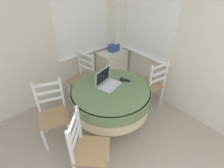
{
  "coord_description": "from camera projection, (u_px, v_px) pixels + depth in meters",
  "views": [
    {
      "loc": [
        -0.58,
        0.44,
        2.23
      ],
      "look_at": [
        0.88,
        2.18,
        0.66
      ],
      "focal_mm": 28.0,
      "sensor_mm": 36.0,
      "label": 1
    }
  ],
  "objects": [
    {
      "name": "corner_room_shell",
      "position": [
        131.0,
        46.0,
        2.45
      ],
      "size": [
        4.18,
        5.12,
        2.55
      ],
      "color": "silver",
      "rests_on": "ground_plane"
    },
    {
      "name": "round_dining_table",
      "position": [
        111.0,
        97.0,
        2.63
      ],
      "size": [
        1.19,
        1.19,
        0.73
      ],
      "color": "#4C3D2D",
      "rests_on": "ground_plane"
    },
    {
      "name": "laptop",
      "position": [
        107.0,
        82.0,
        2.58
      ],
      "size": [
        0.39,
        0.33,
        0.25
      ],
      "color": "silver",
      "rests_on": "round_dining_table"
    },
    {
      "name": "computer_mouse",
      "position": [
        123.0,
        79.0,
        2.69
      ],
      "size": [
        0.07,
        0.1,
        0.05
      ],
      "color": "black",
      "rests_on": "round_dining_table"
    },
    {
      "name": "cell_phone",
      "position": [
        127.0,
        80.0,
        2.7
      ],
      "size": [
        0.07,
        0.11,
        0.01
      ],
      "color": "black",
      "rests_on": "round_dining_table"
    },
    {
      "name": "dining_chair_near_back_window",
      "position": [
        83.0,
        79.0,
        3.26
      ],
      "size": [
        0.46,
        0.47,
        0.96
      ],
      "color": "#A87F51",
      "rests_on": "ground_plane"
    },
    {
      "name": "dining_chair_near_right_window",
      "position": [
        151.0,
        85.0,
        3.08
      ],
      "size": [
        0.45,
        0.44,
        0.96
      ],
      "color": "#A87F51",
      "rests_on": "ground_plane"
    },
    {
      "name": "dining_chair_camera_near",
      "position": [
        88.0,
        149.0,
        2.02
      ],
      "size": [
        0.56,
        0.56,
        0.96
      ],
      "color": "#A87F51",
      "rests_on": "ground_plane"
    },
    {
      "name": "dining_chair_left_flank",
      "position": [
        53.0,
        114.0,
        2.49
      ],
      "size": [
        0.51,
        0.5,
        0.96
      ],
      "color": "#A87F51",
      "rests_on": "ground_plane"
    },
    {
      "name": "corner_cabinet",
      "position": [
        112.0,
        67.0,
        3.83
      ],
      "size": [
        0.61,
        0.42,
        0.73
      ],
      "color": "silver",
      "rests_on": "ground_plane"
    },
    {
      "name": "storage_box",
      "position": [
        114.0,
        48.0,
        3.6
      ],
      "size": [
        0.21,
        0.13,
        0.14
      ],
      "color": "#2D4C93",
      "rests_on": "corner_cabinet"
    }
  ]
}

